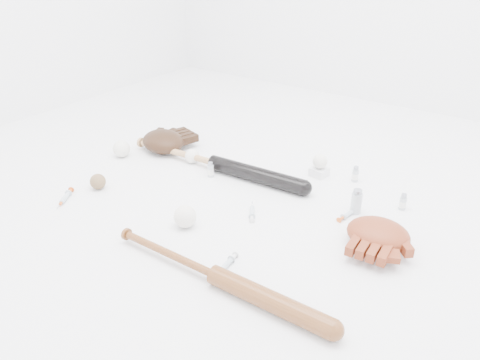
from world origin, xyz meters
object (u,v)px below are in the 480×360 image
Objects in this scene: pedestal at (319,172)px; bat_wood at (215,275)px; bat_dark at (214,163)px; glove_dark at (163,141)px.

bat_wood is at bearing -85.64° from pedestal.
bat_dark is 13.92× the size of pedestal.
glove_dark is 4.07× the size of pedestal.
glove_dark is at bearing -165.70° from pedestal.
glove_dark is at bearing 172.32° from bat_dark.
bat_wood is 1.03m from glove_dark.
bat_dark is 0.77m from bat_wood.
bat_dark is at bearing 12.84° from glove_dark.
pedestal is (0.74, 0.19, -0.03)m from glove_dark.
pedestal is (0.41, 0.22, -0.02)m from bat_dark.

